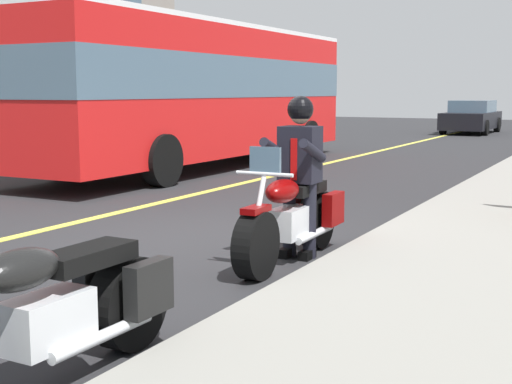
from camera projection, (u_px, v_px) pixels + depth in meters
name	position (u px, v px, depth m)	size (l,w,h in m)	color
ground_plane	(193.00, 239.00, 8.63)	(80.00, 80.00, 0.00)	#28282B
lane_center_stripe	(69.00, 224.00, 9.55)	(60.00, 0.16, 0.01)	#E5DB4C
motorcycle_main	(292.00, 219.00, 7.45)	(2.21, 0.61, 1.26)	black
rider_main	(299.00, 162.00, 7.53)	(0.63, 0.55, 1.74)	black
motorcycle_parked	(54.00, 314.00, 4.27)	(2.21, 0.60, 1.26)	black
bus_near	(199.00, 87.00, 16.42)	(11.05, 2.70, 3.30)	red
car_silver	(472.00, 117.00, 30.31)	(4.60, 1.92, 1.40)	black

